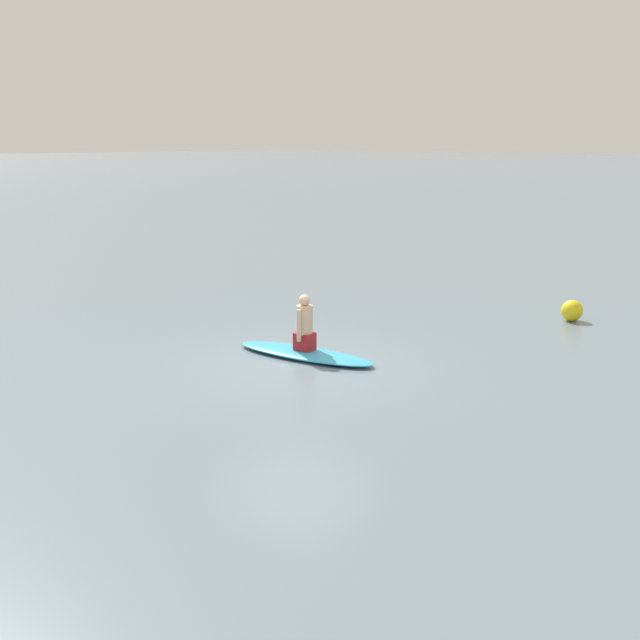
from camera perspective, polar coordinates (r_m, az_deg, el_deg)
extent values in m
plane|color=slate|center=(13.21, -1.89, -3.51)|extent=(400.00, 400.00, 0.00)
ellipsoid|color=#339EC6|center=(13.72, -1.17, -2.54)|extent=(1.13, 2.92, 0.14)
cube|color=#A51E23|center=(13.66, -1.17, -1.63)|extent=(0.31, 0.37, 0.32)
cylinder|color=#D6AD8E|center=(13.56, -1.18, 0.02)|extent=(0.33, 0.33, 0.53)
sphere|color=#D6AD8E|center=(13.48, -1.19, 1.51)|extent=(0.21, 0.21, 0.21)
cylinder|color=#D6AD8E|center=(13.43, -1.61, -0.42)|extent=(0.09, 0.09, 0.58)
cylinder|color=#D6AD8E|center=(13.73, -0.77, -0.11)|extent=(0.09, 0.09, 0.58)
sphere|color=yellow|center=(17.29, 18.62, 0.68)|extent=(0.47, 0.47, 0.47)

